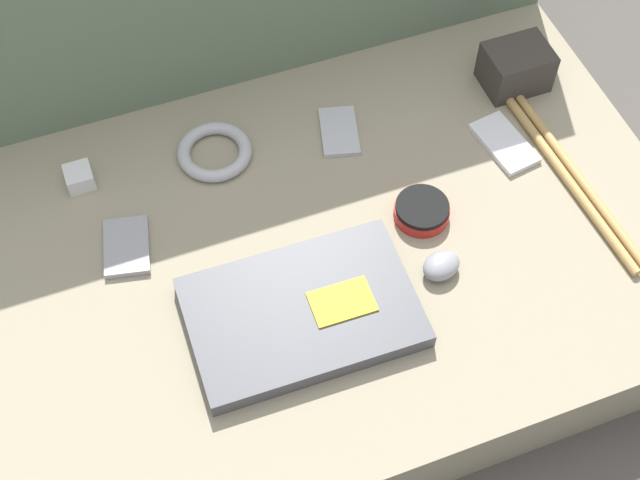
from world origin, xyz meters
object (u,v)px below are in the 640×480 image
at_px(phone_black, 339,131).
at_px(charger_brick, 79,177).
at_px(phone_silver, 504,143).
at_px(speaker_puck, 422,212).
at_px(phone_small, 127,247).
at_px(computer_mouse, 441,266).
at_px(camera_pouch, 516,67).
at_px(laptop, 302,312).

relative_size(phone_black, charger_brick, 2.55).
bearing_deg(phone_silver, charger_brick, 157.40).
distance_m(speaker_puck, phone_small, 0.46).
distance_m(speaker_puck, phone_black, 0.21).
bearing_deg(computer_mouse, camera_pouch, 30.97).
xyz_separation_m(phone_silver, charger_brick, (-0.67, 0.17, 0.01)).
distance_m(laptop, camera_pouch, 0.59).
height_order(laptop, camera_pouch, camera_pouch).
relative_size(computer_mouse, charger_brick, 1.59).
xyz_separation_m(camera_pouch, charger_brick, (-0.75, 0.05, -0.02)).
bearing_deg(speaker_puck, phone_small, 167.08).
distance_m(laptop, phone_black, 0.35).
relative_size(speaker_puck, charger_brick, 1.94).
xyz_separation_m(laptop, camera_pouch, (0.50, 0.31, 0.02)).
height_order(phone_silver, charger_brick, charger_brick).
bearing_deg(phone_black, camera_pouch, 15.11).
bearing_deg(charger_brick, computer_mouse, -36.86).
bearing_deg(phone_silver, speaker_puck, -164.29).
bearing_deg(phone_small, phone_silver, 10.48).
height_order(laptop, speaker_puck, laptop).
distance_m(laptop, phone_silver, 0.46).
xyz_separation_m(phone_black, camera_pouch, (0.32, 0.00, 0.03)).
relative_size(phone_small, camera_pouch, 1.06).
bearing_deg(charger_brick, camera_pouch, -3.48).
xyz_separation_m(phone_silver, camera_pouch, (0.08, 0.12, 0.03)).
xyz_separation_m(phone_silver, phone_small, (-0.63, 0.02, 0.00)).
bearing_deg(phone_silver, camera_pouch, 48.72).
distance_m(phone_silver, phone_small, 0.63).
xyz_separation_m(laptop, phone_black, (0.18, 0.31, -0.01)).
bearing_deg(speaker_puck, computer_mouse, -98.26).
height_order(computer_mouse, camera_pouch, camera_pouch).
relative_size(laptop, camera_pouch, 3.08).
bearing_deg(laptop, speaker_puck, 25.02).
xyz_separation_m(phone_black, charger_brick, (-0.42, 0.05, 0.01)).
relative_size(laptop, speaker_puck, 3.81).
height_order(phone_silver, phone_small, phone_small).
xyz_separation_m(speaker_puck, charger_brick, (-0.48, 0.25, 0.00)).
bearing_deg(camera_pouch, phone_small, -171.72).
distance_m(computer_mouse, camera_pouch, 0.41).
xyz_separation_m(laptop, speaker_puck, (0.23, 0.10, -0.00)).
xyz_separation_m(speaker_puck, phone_silver, (0.19, 0.08, -0.01)).
bearing_deg(laptop, phone_black, 61.58).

